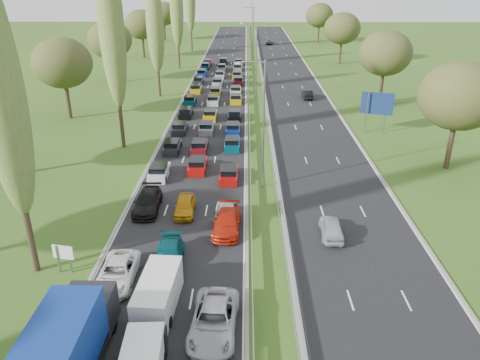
{
  "coord_description": "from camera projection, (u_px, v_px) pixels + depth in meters",
  "views": [
    {
      "loc": [
        2.88,
        2.16,
        18.78
      ],
      "look_at": [
        2.37,
        41.18,
        1.5
      ],
      "focal_mm": 35.0,
      "sensor_mm": 36.0,
      "label": 1
    }
  ],
  "objects": [
    {
      "name": "ground",
      "position": [
        256.0,
        95.0,
        78.75
      ],
      "size": [
        260.0,
        260.0,
        0.0
      ],
      "primitive_type": "plane",
      "color": "#37591B",
      "rests_on": "ground"
    },
    {
      "name": "near_carriageway",
      "position": [
        217.0,
        91.0,
        81.11
      ],
      "size": [
        10.5,
        215.0,
        0.04
      ],
      "primitive_type": "cube",
      "color": "black",
      "rests_on": "ground"
    },
    {
      "name": "far_carriageway",
      "position": [
        294.0,
        92.0,
        80.95
      ],
      "size": [
        10.5,
        215.0,
        0.04
      ],
      "primitive_type": "cube",
      "color": "black",
      "rests_on": "ground"
    },
    {
      "name": "central_reservation",
      "position": [
        255.0,
        88.0,
        80.81
      ],
      "size": [
        2.36,
        215.0,
        0.32
      ],
      "color": "gray",
      "rests_on": "ground"
    },
    {
      "name": "lamp_columns",
      "position": [
        256.0,
        61.0,
        74.49
      ],
      "size": [
        0.18,
        140.18,
        12.0
      ],
      "color": "gray",
      "rests_on": "ground"
    },
    {
      "name": "poplar_row",
      "position": [
        140.0,
        25.0,
        63.1
      ],
      "size": [
        2.8,
        127.8,
        22.44
      ],
      "color": "#2D2116",
      "rests_on": "ground"
    },
    {
      "name": "woodland_left",
      "position": [
        53.0,
        68.0,
        60.07
      ],
      "size": [
        8.0,
        166.0,
        11.1
      ],
      "color": "#2D2116",
      "rests_on": "ground"
    },
    {
      "name": "woodland_right",
      "position": [
        402.0,
        63.0,
        63.22
      ],
      "size": [
        8.0,
        153.0,
        11.1
      ],
      "color": "#2D2116",
      "rests_on": "ground"
    },
    {
      "name": "traffic_queue_fill",
      "position": [
        214.0,
        96.0,
        76.17
      ],
      "size": [
        9.09,
        68.72,
        0.8
      ],
      "color": "silver",
      "rests_on": "ground"
    },
    {
      "name": "near_car_2",
      "position": [
        117.0,
        273.0,
        30.79
      ],
      "size": [
        2.4,
        5.13,
        1.42
      ],
      "primitive_type": "imported",
      "rotation": [
        0.0,
        0.0,
        -0.01
      ],
      "color": "white",
      "rests_on": "near_carriageway"
    },
    {
      "name": "near_car_3",
      "position": [
        148.0,
        202.0,
        40.23
      ],
      "size": [
        2.22,
        5.24,
        1.51
      ],
      "primitive_type": "imported",
      "rotation": [
        0.0,
        0.0,
        0.02
      ],
      "color": "black",
      "rests_on": "near_carriageway"
    },
    {
      "name": "near_car_7",
      "position": [
        169.0,
        256.0,
        32.62
      ],
      "size": [
        2.27,
        4.94,
        1.4
      ],
      "primitive_type": "imported",
      "rotation": [
        0.0,
        0.0,
        0.07
      ],
      "color": "#054A53",
      "rests_on": "near_carriageway"
    },
    {
      "name": "near_car_8",
      "position": [
        185.0,
        205.0,
        39.71
      ],
      "size": [
        1.77,
        4.16,
        1.4
      ],
      "primitive_type": "imported",
      "rotation": [
        0.0,
        0.0,
        0.03
      ],
      "color": "#C1800C",
      "rests_on": "near_carriageway"
    },
    {
      "name": "near_car_10",
      "position": [
        214.0,
        320.0,
        26.43
      ],
      "size": [
        2.91,
        5.77,
        1.57
      ],
      "primitive_type": "imported",
      "rotation": [
        0.0,
        0.0,
        -0.06
      ],
      "color": "#A1A4AA",
      "rests_on": "near_carriageway"
    },
    {
      "name": "near_car_11",
      "position": [
        227.0,
        222.0,
        37.0
      ],
      "size": [
        2.32,
        5.21,
        1.48
      ],
      "primitive_type": "imported",
      "rotation": [
        0.0,
        0.0,
        -0.05
      ],
      "color": "#B81D0B",
      "rests_on": "near_carriageway"
    },
    {
      "name": "near_car_12",
      "position": [
        226.0,
        216.0,
        37.92
      ],
      "size": [
        2.0,
        4.57,
        1.53
      ],
      "primitive_type": "imported",
      "rotation": [
        0.0,
        0.0,
        0.04
      ],
      "color": "white",
      "rests_on": "near_carriageway"
    },
    {
      "name": "far_car_0",
      "position": [
        332.0,
        228.0,
        36.21
      ],
      "size": [
        1.83,
        4.17,
        1.4
      ],
      "primitive_type": "imported",
      "rotation": [
        0.0,
        0.0,
        3.1
      ],
      "color": "#9FA4A8",
      "rests_on": "far_carriageway"
    },
    {
      "name": "far_car_1",
      "position": [
        307.0,
        94.0,
        76.38
      ],
      "size": [
        1.52,
        4.2,
        1.38
      ],
      "primitive_type": "imported",
      "rotation": [
        0.0,
        0.0,
        3.16
      ],
      "color": "black",
      "rests_on": "far_carriageway"
    },
    {
      "name": "far_car_2",
      "position": [
        269.0,
        42.0,
        135.06
      ],
      "size": [
        2.33,
        4.79,
        1.31
      ],
      "primitive_type": "imported",
      "rotation": [
        0.0,
        0.0,
        3.11
      ],
      "color": "slate",
      "rests_on": "far_carriageway"
    },
    {
      "name": "blue_lorry",
      "position": [
        64.0,
        353.0,
        22.43
      ],
      "size": [
        2.67,
        9.61,
        4.06
      ],
      "rotation": [
        0.0,
        0.0,
        -0.01
      ],
      "color": "black",
      "rests_on": "near_carriageway"
    },
    {
      "name": "white_van_rear",
      "position": [
        159.0,
        291.0,
        28.41
      ],
      "size": [
        2.08,
        5.3,
        2.13
      ],
      "rotation": [
        0.0,
        0.0,
        -0.06
      ],
      "color": "silver",
      "rests_on": "near_carriageway"
    },
    {
      "name": "info_sign",
      "position": [
        63.0,
        255.0,
        31.54
      ],
      "size": [
        1.49,
        0.4,
        2.1
      ],
      "color": "gray",
      "rests_on": "ground"
    },
    {
      "name": "direction_sign",
      "position": [
        377.0,
        105.0,
        58.81
      ],
      "size": [
        3.82,
        1.38,
        5.2
      ],
      "color": "gray",
      "rests_on": "ground"
    }
  ]
}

